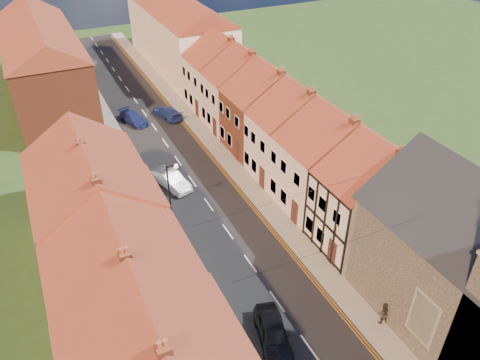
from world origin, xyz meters
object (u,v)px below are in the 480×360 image
Objects in this scene: pedestrian_right at (383,313)px; car_far_b at (167,112)px; pedestrian_left_b at (223,316)px; car_far at (134,118)px; car_distant at (86,60)px; car_mid at (171,180)px; car_near at (273,333)px; lamppost at (171,195)px.

car_far_b is (-2.99, 34.08, -0.28)m from pedestrian_right.
pedestrian_left_b reaches higher than car_far_b.
car_far is 1.01× the size of car_distant.
car_near is at bearing -106.66° from car_mid.
lamppost is at bearing 57.34° from car_far_b.
car_far_b is at bearing -70.01° from pedestrian_right.
car_near reaches higher than car_mid.
car_far_b is at bearing -96.01° from car_distant.
car_mid reaches higher than car_far_b.
car_mid reaches higher than car_far.
car_mid is 16.47m from pedestrian_left_b.
pedestrian_left_b reaches higher than car_near.
pedestrian_left_b is at bearing -110.41° from car_distant.
car_distant is (-1.16, 35.80, -0.16)m from car_mid.
pedestrian_right is (8.91, -14.39, -2.61)m from lamppost.
car_far is (0.05, 32.58, -0.14)m from car_near.
car_mid is 14.28m from car_far_b.
car_near is at bearing -44.30° from pedestrian_left_b.
pedestrian_right is at bearing -58.22° from lamppost.
car_mid is 1.06× the size of car_far.
lamppost is 17.12m from pedestrian_right.
car_mid is 35.82m from car_distant.
pedestrian_left_b is (-2.11, -16.33, 0.25)m from car_mid.
car_far_b is (5.93, 19.69, -2.89)m from lamppost.
pedestrian_right is at bearing 0.14° from car_near.
lamppost reaches higher than car_mid.
lamppost reaches higher than car_far_b.
car_distant is 0.93× the size of car_far_b.
car_far_b is at bearing 78.70° from pedestrian_left_b.
pedestrian_right is at bearing -96.94° from car_far.
pedestrian_left_b is (-0.28, -10.32, -2.56)m from lamppost.
pedestrian_left_b reaches higher than car_distant.
pedestrian_right is at bearing -101.02° from car_distant.
car_near is 1.07× the size of car_distant.
lamppost is 1.35× the size of car_far_b.
lamppost is at bearing 113.87° from car_near.
car_distant is 2.55× the size of pedestrian_right.
lamppost is 20.77m from car_far_b.
car_mid is 2.73× the size of pedestrian_right.
car_far is 35.05m from pedestrian_right.
pedestrian_right reaches higher than car_distant.
pedestrian_left_b is (-0.95, -52.13, 0.40)m from car_distant.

